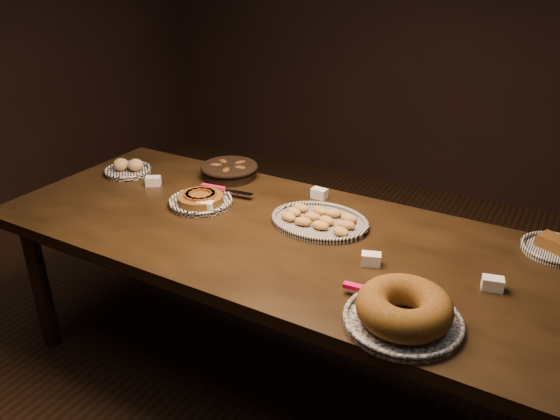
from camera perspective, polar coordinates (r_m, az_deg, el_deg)
The scene contains 9 objects.
ground at distance 2.67m, azimuth -0.41°, elevation -16.53°, with size 5.00×5.00×0.00m, color black.
buffet_table at distance 2.27m, azimuth -0.46°, elevation -3.79°, with size 2.40×1.00×0.75m.
apple_tart_plate at distance 2.48m, azimuth -8.26°, elevation 1.05°, with size 0.32×0.31×0.06m.
madeleine_platter at distance 2.28m, azimuth 4.15°, elevation -1.08°, with size 0.41×0.34×0.05m.
bundt_cake_plate at distance 1.73m, azimuth 12.78°, elevation -10.25°, with size 0.41×0.37×0.11m.
croissant_basket at distance 2.75m, azimuth -5.32°, elevation 4.23°, with size 0.29×0.29×0.07m.
bread_roll_plate at distance 2.90m, azimuth -15.60°, elevation 4.18°, with size 0.24×0.24×0.08m.
loaf_plate at distance 2.32m, azimuth 26.88°, elevation -3.54°, with size 0.25×0.25×0.06m.
tent_cards at distance 2.27m, azimuth 1.46°, elevation -0.97°, with size 1.68×0.49×0.04m.
Camera 1 is at (1.00, -1.70, 1.79)m, focal length 35.00 mm.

